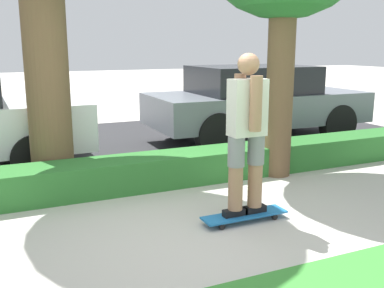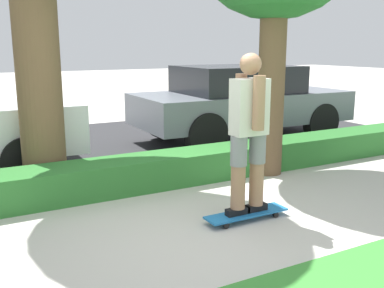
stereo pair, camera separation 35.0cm
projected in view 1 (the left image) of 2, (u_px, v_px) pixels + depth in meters
name	position (u px, v px, depth m)	size (l,w,h in m)	color
ground_plane	(196.00, 232.00, 4.45)	(60.00, 60.00, 0.00)	#BCB7AD
street_asphalt	(99.00, 147.00, 8.18)	(12.83, 5.00, 0.01)	#2D2D30
hedge_row	(144.00, 172.00, 5.83)	(12.83, 0.60, 0.40)	#2D702D
skateboard	(245.00, 215.00, 4.70)	(0.93, 0.24, 0.08)	#1E6BAD
skater_person	(247.00, 131.00, 4.51)	(0.49, 0.43, 1.66)	black
parked_car_middle	(256.00, 101.00, 8.56)	(4.15, 1.86, 1.44)	slate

